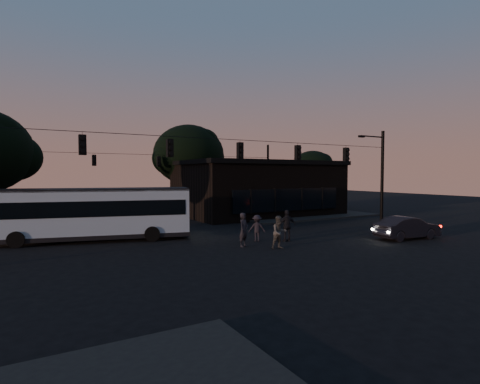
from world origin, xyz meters
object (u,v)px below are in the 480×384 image
pedestrian_b (279,232)px  pedestrian_d (257,228)px  bus (94,211)px  pedestrian_c (287,226)px  pedestrian_a (244,230)px  building (258,188)px  car (407,228)px

pedestrian_b → pedestrian_d: bearing=93.7°
bus → pedestrian_d: 10.06m
pedestrian_c → pedestrian_d: 1.85m
bus → pedestrian_c: size_ratio=6.08×
pedestrian_a → pedestrian_d: 1.95m
building → pedestrian_a: 17.08m
building → bus: (-16.84, -7.61, -0.90)m
pedestrian_c → pedestrian_d: size_ratio=1.20×
pedestrian_c → pedestrian_d: (-1.52, 1.04, -0.16)m
pedestrian_b → pedestrian_c: bearing=50.7°
pedestrian_c → bus: bearing=-20.8°
pedestrian_a → building: bearing=26.2°
car → pedestrian_d: pedestrian_d is taller
pedestrian_a → pedestrian_b: 2.04m
bus → car: size_ratio=2.71×
car → pedestrian_d: size_ratio=2.70×
bus → pedestrian_b: size_ratio=6.48×
building → pedestrian_a: building is taller
bus → pedestrian_d: bearing=-16.4°
building → pedestrian_d: 15.29m
car → pedestrian_b: 9.01m
pedestrian_a → bus: bearing=109.9°
building → bus: size_ratio=1.31×
car → pedestrian_c: (-7.13, 3.11, 0.25)m
building → car: (0.41, -16.88, -1.99)m
bus → pedestrian_a: bus is taller
bus → pedestrian_b: 11.44m
building → pedestrian_c: 15.43m
car → pedestrian_a: (-10.25, 3.03, 0.25)m
pedestrian_a → pedestrian_b: bearing=-76.0°
bus → pedestrian_d: bus is taller
building → car: size_ratio=3.56×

